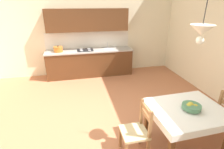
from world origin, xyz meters
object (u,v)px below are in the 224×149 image
at_px(dining_table, 186,115).
at_px(fruit_bowl, 191,107).
at_px(pendant_lamp, 202,31).
at_px(kitchen_cabinetry, 89,51).
at_px(dining_chair_tv_side, 137,131).

distance_m(dining_table, fruit_bowl, 0.20).
relative_size(dining_table, pendant_lamp, 1.55).
bearing_deg(kitchen_cabinetry, fruit_bowl, -70.75).
bearing_deg(dining_table, dining_chair_tv_side, 179.77).
distance_m(dining_table, pendant_lamp, 1.41).
relative_size(dining_chair_tv_side, fruit_bowl, 3.10).
bearing_deg(dining_chair_tv_side, fruit_bowl, -2.64).
height_order(kitchen_cabinetry, fruit_bowl, kitchen_cabinetry).
distance_m(dining_table, dining_chair_tv_side, 0.90).
distance_m(kitchen_cabinetry, pendant_lamp, 4.07).
relative_size(dining_chair_tv_side, pendant_lamp, 1.16).
distance_m(dining_chair_tv_side, pendant_lamp, 1.79).
bearing_deg(kitchen_cabinetry, dining_table, -70.97).
xyz_separation_m(kitchen_cabinetry, dining_chair_tv_side, (0.38, -3.65, -0.41)).
bearing_deg(pendant_lamp, dining_table, 38.13).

